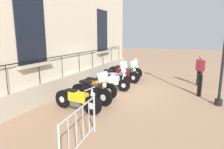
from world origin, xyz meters
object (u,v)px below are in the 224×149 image
Objects in this scene: crowd_barrier at (80,127)px; motorcycle_silver at (114,78)px; motorcycle_maroon at (123,74)px; pedestrian_standing at (200,69)px; motorcycle_black at (91,92)px; motorcycle_orange at (98,87)px; bollard at (200,85)px; motorcycle_yellow at (78,100)px; motorcycle_green at (125,71)px; motorcycle_white at (111,81)px.

motorcycle_silver is at bearing 104.68° from crowd_barrier.
motorcycle_silver is 1.07m from motorcycle_maroon.
pedestrian_standing is (4.22, 1.75, 0.48)m from motorcycle_silver.
crowd_barrier is (1.31, -2.99, 0.11)m from motorcycle_black.
pedestrian_standing is (2.68, 7.60, 0.35)m from crowd_barrier.
motorcycle_silver is 1.11× the size of crowd_barrier.
motorcycle_black is at bearing -89.27° from motorcycle_maroon.
motorcycle_black is 2.88m from motorcycle_silver.
motorcycle_orange is 4.51m from bollard.
motorcycle_black is 6.12m from pedestrian_standing.
pedestrian_standing is at bearing 53.94° from motorcycle_yellow.
motorcycle_orange is 2.96m from motorcycle_maroon.
motorcycle_green is at bearing 101.24° from crowd_barrier.
motorcycle_silver reaches higher than crowd_barrier.
motorcycle_silver reaches higher than motorcycle_maroon.
motorcycle_yellow is at bearing -90.01° from motorcycle_maroon.
motorcycle_maroon is at bearing 92.38° from motorcycle_white.
motorcycle_black reaches higher than motorcycle_white.
motorcycle_green is (-0.28, 2.88, 0.01)m from motorcycle_white.
motorcycle_white is at bearing 77.95° from motorcycle_orange.
motorcycle_maroon is 1.13× the size of crowd_barrier.
bollard reaches higher than motorcycle_orange.
motorcycle_silver is (-0.03, 1.90, 0.02)m from motorcycle_orange.
pedestrian_standing is (4.05, 5.56, 0.51)m from motorcycle_yellow.
motorcycle_white is at bearing 104.45° from crowd_barrier.
motorcycle_silver is 0.98× the size of motorcycle_maroon.
bollard reaches higher than motorcycle_yellow.
motorcycle_yellow is at bearing 123.71° from crowd_barrier.
motorcycle_maroon is at bearing 90.73° from motorcycle_black.
motorcycle_white is 4.01m from bollard.
motorcycle_orange is 0.98× the size of motorcycle_silver.
crowd_barrier is 8.07m from pedestrian_standing.
motorcycle_maroon is 0.96× the size of motorcycle_green.
motorcycle_green reaches higher than motorcycle_yellow.
motorcycle_green is at bearing 90.87° from motorcycle_orange.
motorcycle_maroon is 4.13m from pedestrian_standing.
motorcycle_green is 2.19× the size of bollard.
motorcycle_orange is (-0.19, 0.96, -0.05)m from motorcycle_black.
bollard is 0.62× the size of pedestrian_standing.
motorcycle_black reaches higher than motorcycle_orange.
motorcycle_orange is at bearing -89.04° from motorcycle_silver.
motorcycle_yellow is at bearing -126.06° from pedestrian_standing.
motorcycle_green is 8.01m from crowd_barrier.
motorcycle_silver is (-0.22, 2.87, -0.03)m from motorcycle_black.
motorcycle_silver reaches higher than bollard.
motorcycle_green is 4.78m from bollard.
motorcycle_orange is 1.09× the size of crowd_barrier.
bollard is at bearing 9.50° from motorcycle_white.
motorcycle_white is 1.92× the size of bollard.
bollard is at bearing -2.93° from motorcycle_silver.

